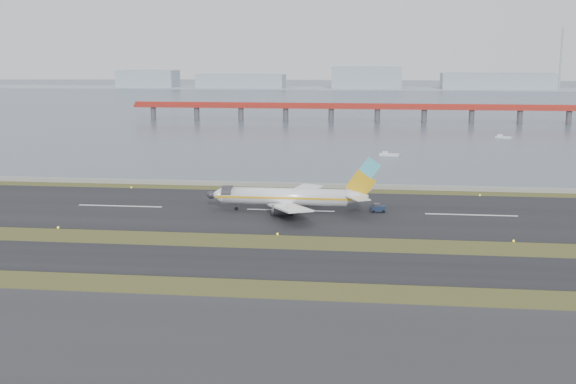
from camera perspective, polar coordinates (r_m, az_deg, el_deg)
name	(u,v)px	position (r m, az deg, el deg)	size (l,w,h in m)	color
ground	(272,245)	(134.32, -1.26, -4.21)	(1000.00, 1000.00, 0.00)	#2E4117
apron_strip	(203,372)	(83.30, -6.72, -13.97)	(1000.00, 50.00, 0.10)	#2A2A2C
taxiway_strip	(262,263)	(122.89, -2.05, -5.63)	(1000.00, 18.00, 0.10)	black
runway_strip	(291,211)	(163.23, 0.21, -1.47)	(1000.00, 45.00, 0.10)	black
seawall	(303,185)	(192.40, 1.23, 0.55)	(1000.00, 2.50, 1.00)	gray
bay_water	(352,98)	(589.73, 5.05, 7.43)	(1400.00, 800.00, 1.30)	#414E5D
red_pier	(377,108)	(379.42, 7.08, 6.60)	(260.00, 5.00, 10.20)	#A1261B
far_shoreline	(370,83)	(748.98, 6.50, 8.59)	(1400.00, 80.00, 60.50)	#98A8B4
airliner	(291,197)	(161.32, 0.25, -0.39)	(38.52, 32.89, 12.80)	white
pushback_tug	(378,208)	(162.63, 7.11, -1.27)	(3.34, 2.17, 2.03)	#15213A
workboat_near	(389,155)	(253.29, 7.96, 2.95)	(7.02, 3.05, 1.65)	silver
workboat_far	(503,137)	(317.10, 16.63, 4.18)	(6.96, 4.69, 1.63)	silver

